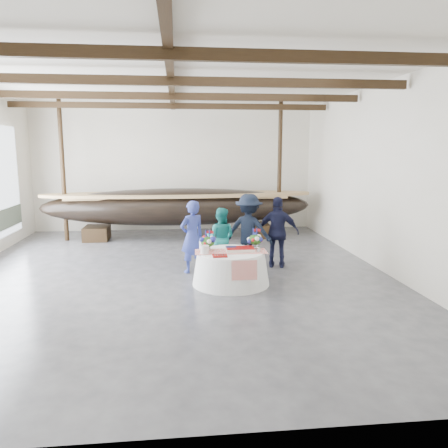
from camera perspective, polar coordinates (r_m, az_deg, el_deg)
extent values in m
cube|color=#3D3D42|center=(10.46, -6.44, -6.51)|extent=(10.00, 12.00, 0.01)
cube|color=silver|center=(16.07, -6.51, 7.26)|extent=(10.00, 0.02, 4.50)
cube|color=silver|center=(4.11, -7.38, 0.43)|extent=(10.00, 0.02, 4.50)
cube|color=silver|center=(11.20, 19.95, 5.74)|extent=(0.02, 12.00, 4.50)
cube|color=white|center=(10.18, -6.95, 18.61)|extent=(10.00, 12.00, 0.01)
cube|color=black|center=(6.69, -7.31, 21.20)|extent=(9.80, 0.12, 0.18)
cube|color=black|center=(9.15, -7.00, 18.05)|extent=(9.80, 0.12, 0.18)
cube|color=black|center=(11.63, -6.82, 16.24)|extent=(9.80, 0.12, 0.18)
cube|color=black|center=(14.12, -6.71, 15.07)|extent=(9.80, 0.12, 0.18)
cube|color=black|center=(10.16, -6.93, 17.95)|extent=(0.15, 11.76, 0.15)
cylinder|color=black|center=(14.82, -20.29, 6.54)|extent=(0.14, 0.14, 4.50)
cylinder|color=black|center=(14.77, 7.27, 7.05)|extent=(0.14, 0.14, 4.50)
cube|color=black|center=(14.84, -16.27, -1.14)|extent=(0.77, 1.00, 0.44)
cube|color=black|center=(14.85, 4.35, -0.78)|extent=(0.77, 1.00, 0.44)
ellipsoid|color=black|center=(14.48, -6.02, 2.26)|extent=(8.86, 1.77, 1.22)
cube|color=#9E7A4C|center=(14.44, -6.04, 3.56)|extent=(7.09, 1.16, 0.07)
cone|color=white|center=(9.58, 0.90, -5.81)|extent=(1.68, 1.68, 0.70)
cylinder|color=white|center=(9.49, 0.90, -3.73)|extent=(1.43, 1.43, 0.04)
cube|color=red|center=(9.49, 0.90, -3.60)|extent=(1.57, 0.60, 0.01)
cube|color=white|center=(9.52, 2.11, -3.36)|extent=(0.60, 0.40, 0.07)
cylinder|color=white|center=(9.27, -2.54, -3.37)|extent=(0.18, 0.18, 0.18)
cylinder|color=white|center=(9.73, -2.73, -2.74)|extent=(0.18, 0.18, 0.18)
cube|color=maroon|center=(9.05, -0.54, -4.17)|extent=(0.30, 0.24, 0.03)
cone|color=silver|center=(9.45, 4.54, -3.33)|extent=(0.09, 0.09, 0.12)
imported|color=navy|center=(10.41, -4.19, -1.66)|extent=(0.75, 0.67, 1.73)
imported|color=teal|center=(10.79, -0.44, -1.83)|extent=(0.87, 0.76, 1.51)
imported|color=black|center=(10.85, 3.25, -0.89)|extent=(1.36, 1.10, 1.84)
imported|color=black|center=(10.91, 7.06, -1.08)|extent=(1.11, 0.68, 1.77)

